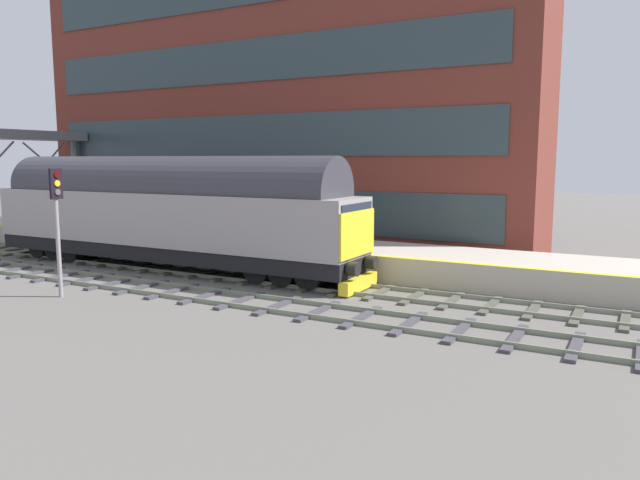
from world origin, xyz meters
name	(u,v)px	position (x,y,z in m)	size (l,w,h in m)	color
ground_plane	(245,278)	(0.00, 0.00, 0.00)	(140.00, 140.00, 0.00)	#615E58
track_main	(245,277)	(0.00, 0.00, 0.05)	(2.50, 60.00, 0.15)	gray
track_adjacent_west	(189,293)	(-3.25, 0.00, 0.06)	(2.50, 60.00, 0.15)	slate
station_platform	(293,253)	(3.60, 0.00, 0.50)	(4.00, 44.00, 1.01)	#BAAF9E
station_building	(274,72)	(9.63, 4.79, 9.26)	(5.62, 28.55, 18.52)	maroon
diesel_locomotive	(165,210)	(0.00, 3.97, 2.48)	(2.74, 17.88, 4.68)	black
signal_post_near	(57,215)	(-5.51, 3.52, 2.75)	(0.44, 0.22, 4.26)	gray
platform_number_sign	(331,217)	(1.95, -2.73, 2.34)	(0.10, 0.44, 2.01)	slate
waiting_passenger	(190,214)	(3.30, 5.47, 1.99)	(0.43, 0.49, 1.64)	#253036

